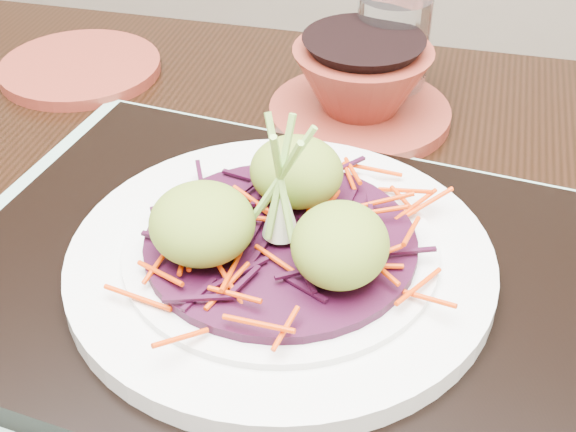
% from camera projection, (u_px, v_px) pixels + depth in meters
% --- Properties ---
extents(dining_table, '(1.22, 0.82, 0.76)m').
position_uv_depth(dining_table, '(327.00, 385.00, 0.62)').
color(dining_table, black).
rests_on(dining_table, ground).
extents(placemat, '(0.54, 0.45, 0.00)m').
position_uv_depth(placemat, '(281.00, 293.00, 0.55)').
color(placemat, '#84AA91').
rests_on(placemat, dining_table).
extents(serving_tray, '(0.47, 0.38, 0.02)m').
position_uv_depth(serving_tray, '(281.00, 280.00, 0.54)').
color(serving_tray, black).
rests_on(serving_tray, placemat).
extents(white_plate, '(0.28, 0.28, 0.02)m').
position_uv_depth(white_plate, '(281.00, 259.00, 0.53)').
color(white_plate, silver).
rests_on(white_plate, serving_tray).
extents(cabbage_bed, '(0.18, 0.18, 0.01)m').
position_uv_depth(cabbage_bed, '(281.00, 242.00, 0.52)').
color(cabbage_bed, '#360A23').
rests_on(cabbage_bed, white_plate).
extents(carrot_julienne, '(0.22, 0.22, 0.01)m').
position_uv_depth(carrot_julienne, '(281.00, 232.00, 0.52)').
color(carrot_julienne, red).
rests_on(carrot_julienne, cabbage_bed).
extents(guacamole_scoops, '(0.15, 0.14, 0.05)m').
position_uv_depth(guacamole_scoops, '(280.00, 212.00, 0.51)').
color(guacamole_scoops, olive).
rests_on(guacamole_scoops, cabbage_bed).
extents(scallion_garnish, '(0.07, 0.07, 0.10)m').
position_uv_depth(scallion_garnish, '(280.00, 184.00, 0.49)').
color(scallion_garnish, '#7CAF46').
rests_on(scallion_garnish, cabbage_bed).
extents(terracotta_side_plate, '(0.21, 0.21, 0.01)m').
position_uv_depth(terracotta_side_plate, '(80.00, 68.00, 0.81)').
color(terracotta_side_plate, maroon).
rests_on(terracotta_side_plate, dining_table).
extents(water_glass, '(0.08, 0.08, 0.10)m').
position_uv_depth(water_glass, '(392.00, 46.00, 0.75)').
color(water_glass, white).
rests_on(water_glass, dining_table).
extents(terracotta_bowl_set, '(0.21, 0.21, 0.07)m').
position_uv_depth(terracotta_bowl_set, '(361.00, 89.00, 0.72)').
color(terracotta_bowl_set, maroon).
rests_on(terracotta_bowl_set, dining_table).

